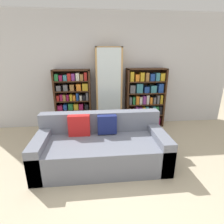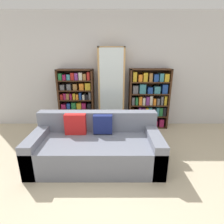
{
  "view_description": "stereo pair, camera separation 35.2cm",
  "coord_description": "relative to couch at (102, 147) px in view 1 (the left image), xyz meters",
  "views": [
    {
      "loc": [
        -0.28,
        -1.94,
        1.77
      ],
      "look_at": [
        0.06,
        1.38,
        0.65
      ],
      "focal_mm": 28.0,
      "sensor_mm": 36.0,
      "label": 1
    },
    {
      "loc": [
        0.07,
        -1.96,
        1.77
      ],
      "look_at": [
        0.06,
        1.38,
        0.65
      ],
      "focal_mm": 28.0,
      "sensor_mm": 36.0,
      "label": 2
    }
  ],
  "objects": [
    {
      "name": "wall_back",
      "position": [
        0.19,
        1.76,
        1.06
      ],
      "size": [
        6.34,
        0.06,
        2.7
      ],
      "color": "silver",
      "rests_on": "ground"
    },
    {
      "name": "wine_bottle",
      "position": [
        0.71,
        0.92,
        -0.15
      ],
      "size": [
        0.08,
        0.08,
        0.34
      ],
      "color": "#143819",
      "rests_on": "ground"
    },
    {
      "name": "couch",
      "position": [
        0.0,
        0.0,
        0.0
      ],
      "size": [
        2.09,
        0.96,
        0.8
      ],
      "color": "slate",
      "rests_on": "ground"
    },
    {
      "name": "bookshelf_left",
      "position": [
        -0.6,
        1.55,
        0.41
      ],
      "size": [
        0.84,
        0.32,
        1.43
      ],
      "color": "#3D2314",
      "rests_on": "ground"
    },
    {
      "name": "bookshelf_right",
      "position": [
        1.16,
        1.55,
        0.42
      ],
      "size": [
        0.96,
        0.32,
        1.45
      ],
      "color": "#3D2314",
      "rests_on": "ground"
    },
    {
      "name": "ground_plane",
      "position": [
        0.19,
        -0.64,
        -0.29
      ],
      "size": [
        16.0,
        16.0,
        0.0
      ],
      "primitive_type": "plane",
      "color": "beige"
    },
    {
      "name": "display_cabinet",
      "position": [
        0.25,
        1.54,
        0.67
      ],
      "size": [
        0.6,
        0.36,
        1.92
      ],
      "color": "tan",
      "rests_on": "ground"
    }
  ]
}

